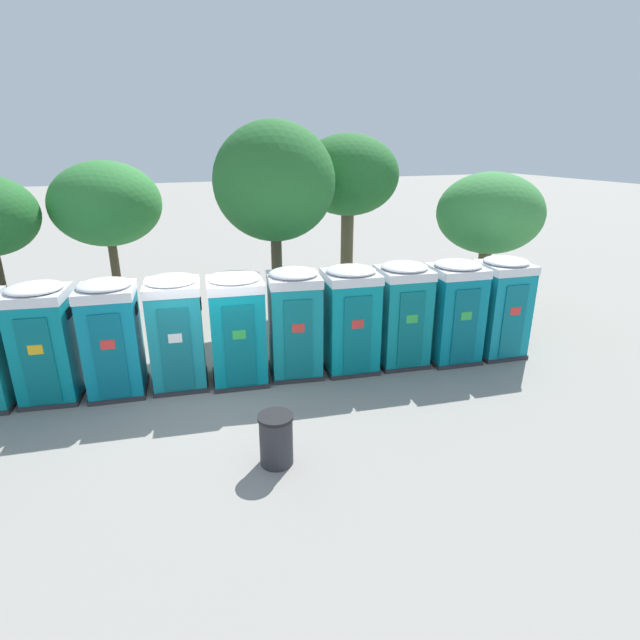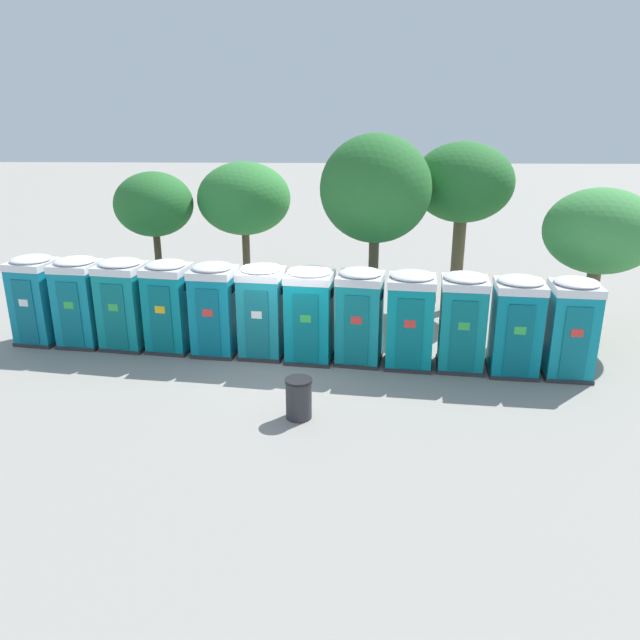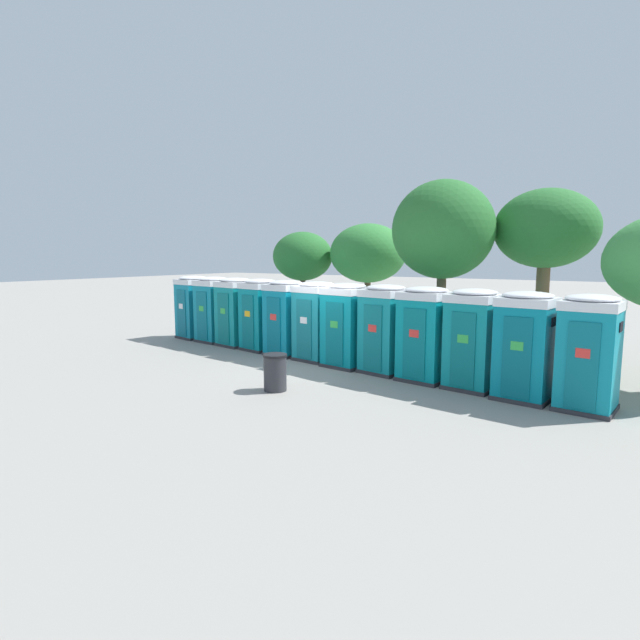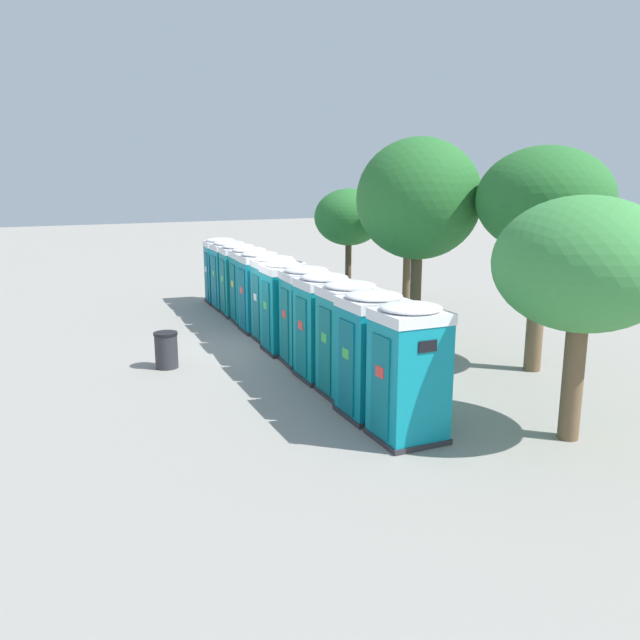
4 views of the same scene
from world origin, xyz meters
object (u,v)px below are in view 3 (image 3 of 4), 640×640
Objects in this scene: portapotty_11 at (589,352)px; portapotty_7 at (385,329)px; portapotty_3 at (261,314)px; portapotty_1 at (214,309)px; street_tree_1 at (546,230)px; portapotty_2 at (236,312)px; portapotty_6 at (347,325)px; portapotty_4 at (286,317)px; portapotty_8 at (425,333)px; portapotty_10 at (525,345)px; portapotty_0 at (194,307)px; street_tree_3 at (303,257)px; trash_can at (275,372)px; street_tree_4 at (368,254)px; portapotty_9 at (473,339)px; street_tree_0 at (443,230)px; portapotty_5 at (316,321)px.

portapotty_7 is at bearing 171.88° from portapotty_11.
portapotty_3 and portapotty_11 have the same top height.
portapotty_1 is 12.12m from street_tree_1.
portapotty_6 is (5.23, -0.77, 0.00)m from portapotty_2.
portapotty_8 is (5.24, -0.71, -0.00)m from portapotty_4.
portapotty_10 is at bearing -7.98° from portapotty_4.
portapotty_0 is 5.39m from street_tree_3.
portapotty_6 is at bearing -8.08° from portapotty_1.
portapotty_8 is 4.16m from trash_can.
portapotty_4 is 3.97m from portapotty_7.
portapotty_4 is 0.54× the size of street_tree_4.
portapotty_8 is at bearing 172.50° from portapotty_11.
portapotty_2 is 1.00× the size of portapotty_9.
portapotty_1 is 7.93m from portapotty_7.
trash_can is (-5.32, -2.65, -0.82)m from portapotty_10.
street_tree_1 is at bearing 24.63° from portapotty_3.
street_tree_4 reaches higher than portapotty_6.
portapotty_8 is 4.50m from street_tree_0.
portapotty_2 is 7.95m from street_tree_0.
street_tree_4 is 5.09× the size of trash_can.
portapotty_8 is 0.46× the size of street_tree_1.
portapotty_0 is 7.93m from portapotty_6.
portapotty_10 is (1.30, -0.27, -0.00)m from portapotty_9.
trash_can is at bearing -58.26° from street_tree_3.
portapotty_2 is 3.97m from portapotty_5.
portapotty_3 is 6.86m from street_tree_0.
street_tree_3 is (-5.59, 5.55, 2.02)m from portapotty_6.
portapotty_1 is at bearing 172.28° from portapotty_4.
portapotty_6 is 0.58× the size of street_tree_3.
street_tree_1 reaches higher than portapotty_9.
street_tree_0 is (-0.81, 3.36, 2.88)m from portapotty_8.
portapotty_9 is (1.32, -0.13, 0.00)m from portapotty_8.
portapotty_11 is at bearing -37.20° from street_tree_4.
portapotty_7 and portapotty_8 have the same top height.
portapotty_6 is 1.00× the size of portapotty_7.
street_tree_3 reaches higher than portapotty_11.
street_tree_1 is 7.42m from street_tree_4.
portapotty_5 is at bearing 171.47° from portapotty_10.
portapotty_5 is 7.93m from portapotty_11.
street_tree_0 is at bearing 59.20° from portapotty_6.
portapotty_3 is at bearing -155.37° from street_tree_1.
portapotty_3 is 2.64m from portapotty_5.
portapotty_5 is 3.91m from trash_can.
portapotty_1 and portapotty_8 have the same top height.
portapotty_3 is (1.31, -0.15, 0.00)m from portapotty_2.
portapotty_5 is at bearing 108.49° from trash_can.
street_tree_0 reaches higher than trash_can.
portapotty_9 is at bearing -6.30° from portapotty_6.
portapotty_1 is 0.44× the size of street_tree_0.
portapotty_7 is 7.61m from street_tree_4.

